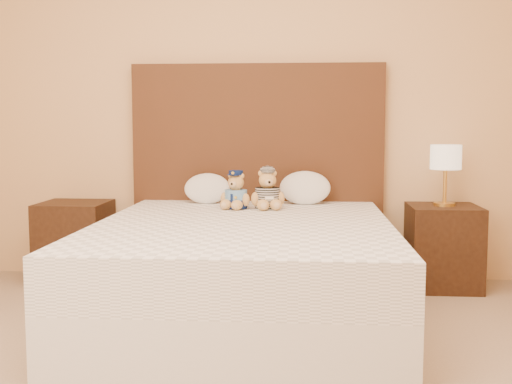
% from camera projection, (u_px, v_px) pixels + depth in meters
% --- Properties ---
extents(bed, '(1.60, 2.00, 0.55)m').
position_uv_depth(bed, '(244.00, 271.00, 3.54)').
color(bed, white).
rests_on(bed, ground).
extents(headboard, '(1.75, 0.08, 1.50)m').
position_uv_depth(headboard, '(257.00, 172.00, 4.49)').
color(headboard, '#462515').
rests_on(headboard, ground).
extents(nightstand_left, '(0.45, 0.45, 0.55)m').
position_uv_depth(nightstand_left, '(75.00, 242.00, 4.43)').
color(nightstand_left, '#361F11').
rests_on(nightstand_left, ground).
extents(nightstand_right, '(0.45, 0.45, 0.55)m').
position_uv_depth(nightstand_right, '(443.00, 247.00, 4.24)').
color(nightstand_right, '#361F11').
rests_on(nightstand_right, ground).
extents(lamp, '(0.20, 0.20, 0.40)m').
position_uv_depth(lamp, '(446.00, 160.00, 4.18)').
color(lamp, gold).
rests_on(lamp, nightstand_right).
extents(teddy_police, '(0.26, 0.26, 0.24)m').
position_uv_depth(teddy_police, '(236.00, 190.00, 4.05)').
color(teddy_police, tan).
rests_on(teddy_police, bed).
extents(teddy_prisoner, '(0.27, 0.26, 0.25)m').
position_uv_depth(teddy_prisoner, '(267.00, 189.00, 4.04)').
color(teddy_prisoner, tan).
rests_on(teddy_prisoner, bed).
extents(pillow_left, '(0.31, 0.20, 0.22)m').
position_uv_depth(pillow_left, '(207.00, 187.00, 4.35)').
color(pillow_left, white).
rests_on(pillow_left, bed).
extents(pillow_right, '(0.34, 0.22, 0.24)m').
position_uv_depth(pillow_right, '(305.00, 186.00, 4.30)').
color(pillow_right, white).
rests_on(pillow_right, bed).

